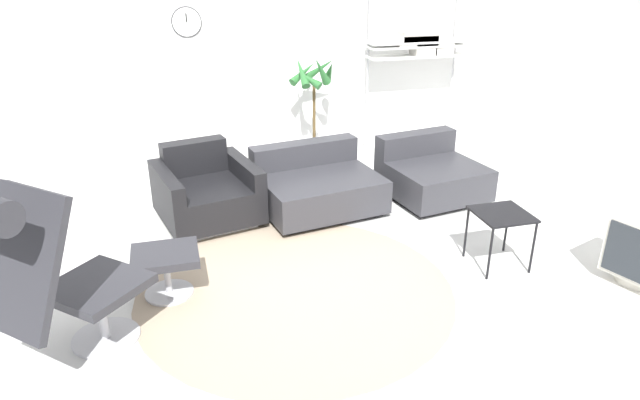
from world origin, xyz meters
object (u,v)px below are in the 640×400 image
object	(u,v)px
ottoman	(166,263)
potted_plant	(314,108)
armchair_red	(206,194)
couch_second	(431,176)
lounge_chair	(44,264)
couch_low	(317,187)
side_table	(502,219)
shelf_unit	(421,45)

from	to	relation	value
ottoman	potted_plant	bearing A→B (deg)	54.98
armchair_red	couch_second	size ratio (longest dim) A/B	1.00
lounge_chair	potted_plant	size ratio (longest dim) A/B	0.98
couch_low	potted_plant	xyz separation A→B (m)	(0.32, 1.35, 0.45)
couch_second	side_table	world-z (taller)	couch_second
potted_plant	ottoman	bearing A→B (deg)	-125.02
ottoman	couch_low	size ratio (longest dim) A/B	0.38
lounge_chair	potted_plant	distance (m)	4.06
lounge_chair	ottoman	xyz separation A→B (m)	(0.64, 0.68, -0.47)
armchair_red	couch_second	xyz separation A→B (m)	(2.30, -0.03, -0.03)
couch_low	shelf_unit	bearing A→B (deg)	-147.87
armchair_red	side_table	xyz separation A→B (m)	(2.22, -1.49, 0.15)
couch_second	potted_plant	xyz separation A→B (m)	(-0.90, 1.34, 0.45)
lounge_chair	shelf_unit	world-z (taller)	shelf_unit
couch_low	potted_plant	distance (m)	1.46
ottoman	couch_second	world-z (taller)	couch_second
couch_low	side_table	distance (m)	1.86
ottoman	side_table	distance (m)	2.63
potted_plant	couch_second	bearing A→B (deg)	-56.01
lounge_chair	armchair_red	xyz separation A→B (m)	(1.04, 1.93, -0.48)
armchair_red	couch_second	distance (m)	2.30
ottoman	shelf_unit	xyz separation A→B (m)	(3.20, 2.77, 1.05)
side_table	shelf_unit	bearing A→B (deg)	78.96
lounge_chair	side_table	xyz separation A→B (m)	(3.25, 0.44, -0.32)
lounge_chair	shelf_unit	xyz separation A→B (m)	(3.84, 3.45, 0.58)
armchair_red	side_table	bearing A→B (deg)	132.84
lounge_chair	side_table	world-z (taller)	lounge_chair
armchair_red	couch_low	bearing A→B (deg)	164.96
couch_low	shelf_unit	size ratio (longest dim) A/B	0.61
couch_second	potted_plant	world-z (taller)	potted_plant
armchair_red	shelf_unit	world-z (taller)	shelf_unit
lounge_chair	couch_low	size ratio (longest dim) A/B	1.01
potted_plant	shelf_unit	distance (m)	1.56
side_table	potted_plant	bearing A→B (deg)	106.24
side_table	couch_second	bearing A→B (deg)	86.58
lounge_chair	potted_plant	xyz separation A→B (m)	(2.43, 3.25, -0.06)
couch_low	potted_plant	bearing A→B (deg)	-113.39
shelf_unit	potted_plant	bearing A→B (deg)	-171.57
couch_low	shelf_unit	xyz separation A→B (m)	(1.73, 1.56, 1.09)
lounge_chair	armchair_red	world-z (taller)	lounge_chair
lounge_chair	armchair_red	bearing A→B (deg)	104.87
couch_second	side_table	size ratio (longest dim) A/B	2.26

